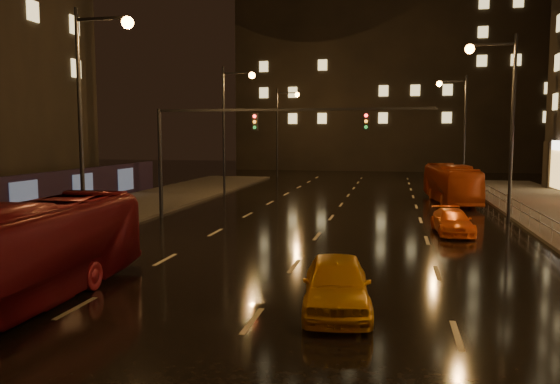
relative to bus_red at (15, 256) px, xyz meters
name	(u,v)px	position (x,y,z in m)	size (l,w,h in m)	color
ground	(327,223)	(6.51, 16.37, -1.45)	(140.00, 140.00, 0.00)	black
sidewalk_left	(47,228)	(-6.99, 11.37, -1.38)	(7.00, 70.00, 0.15)	#38332D
building_distant	(400,42)	(10.51, 68.37, 16.55)	(44.00, 16.00, 36.00)	black
traffic_signal	(236,135)	(1.45, 16.37, 3.28)	(15.31, 0.32, 6.20)	black
railing_right	(540,218)	(16.71, 14.37, -0.56)	(0.05, 56.00, 1.00)	#99999E
bus_red	(15,256)	(0.00, 0.00, 0.00)	(2.44, 10.44, 2.91)	maroon
bus_curb	(451,183)	(13.97, 27.33, -0.12)	(2.24, 9.59, 2.67)	#A63610
taxi_near	(337,284)	(8.53, 1.59, -0.71)	(1.75, 4.36, 1.49)	orange
taxi_far	(452,222)	(12.79, 14.42, -0.87)	(1.63, 4.01, 1.16)	orange
pedestrian_c	(1,228)	(-5.32, 6.06, -0.42)	(0.86, 0.56, 1.76)	black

